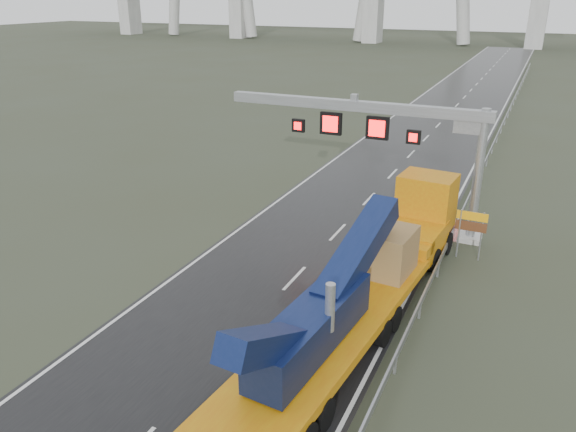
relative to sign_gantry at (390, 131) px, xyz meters
The scene contains 7 objects.
ground 18.96m from the sign_gantry, 96.67° to the right, with size 400.00×400.00×0.00m, color #353928.
road 22.81m from the sign_gantry, 95.46° to the left, with size 11.00×200.00×0.02m, color black.
guardrail 13.57m from the sign_gantry, 71.60° to the left, with size 0.20×140.00×1.40m, color gray, non-canonical shape.
sign_gantry is the anchor object (origin of this frame).
heavy_haul_truck 10.16m from the sign_gantry, 78.15° to the right, with size 4.84×20.74×4.83m.
exit_sign_pair 6.72m from the sign_gantry, 25.44° to the right, with size 1.51×0.10×2.58m.
striped_barrier 6.38m from the sign_gantry, ahead, with size 0.68×0.37×1.15m, color red.
Camera 1 is at (9.47, -11.50, 12.59)m, focal length 35.00 mm.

